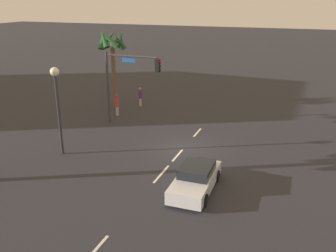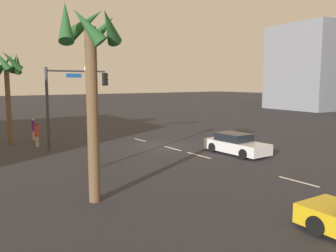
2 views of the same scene
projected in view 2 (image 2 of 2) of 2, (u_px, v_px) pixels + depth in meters
ground_plane at (163, 146)px, 25.87m from camera, size 220.00×220.00×0.00m
lane_stripe_1 at (298, 181)px, 16.60m from camera, size 2.18×0.14×0.01m
lane_stripe_2 at (199, 155)px, 22.56m from camera, size 2.36×0.14×0.01m
lane_stripe_3 at (173, 148)px, 24.86m from camera, size 1.99×0.14×0.01m
lane_stripe_4 at (140, 140)px, 28.57m from camera, size 1.89×0.14×0.01m
car_1 at (236, 144)px, 23.00m from camera, size 4.47×1.99×1.36m
traffic_signal at (70, 94)px, 24.59m from camera, size 0.32×4.68×5.76m
streetlamp at (90, 95)px, 18.34m from camera, size 0.56×0.56×5.70m
pedestrian_0 at (34, 128)px, 28.52m from camera, size 0.34×0.34×1.77m
pedestrian_1 at (37, 134)px, 25.40m from camera, size 0.45×0.45×1.83m
palm_tree_0 at (6, 70)px, 25.82m from camera, size 2.69×2.60×7.16m
palm_tree_1 at (90, 58)px, 13.21m from camera, size 2.57×2.59×7.86m
building_2 at (311, 68)px, 60.71m from camera, size 13.03×12.13×14.50m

